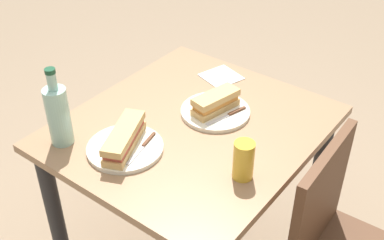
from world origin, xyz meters
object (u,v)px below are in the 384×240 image
object	(u,v)px
knife_far	(229,115)
beer_glass	(243,160)
knife_near	(143,146)
baguette_sandwich_far	(216,102)
plate_near	(125,148)
plate_far	(215,112)
baguette_sandwich_near	(124,138)
water_bottle	(58,114)
dining_table	(192,153)

from	to	relation	value
knife_far	beer_glass	xyz separation A→B (m)	(0.23, 0.21, 0.05)
knife_near	baguette_sandwich_far	distance (m)	0.33
plate_near	knife_near	xyz separation A→B (m)	(-0.03, 0.05, 0.01)
plate_near	knife_near	world-z (taller)	knife_near
plate_near	plate_far	world-z (taller)	same
plate_near	baguette_sandwich_far	distance (m)	0.38
baguette_sandwich_near	baguette_sandwich_far	size ratio (longest dim) A/B	1.28
knife_near	knife_far	size ratio (longest dim) A/B	1.01
plate_near	baguette_sandwich_near	world-z (taller)	baguette_sandwich_near
plate_near	plate_far	size ratio (longest dim) A/B	1.00
plate_near	water_bottle	xyz separation A→B (m)	(0.09, -0.20, 0.10)
baguette_sandwich_near	plate_far	world-z (taller)	baguette_sandwich_near
plate_far	knife_near	bearing A→B (deg)	-11.24
dining_table	plate_far	world-z (taller)	plate_far
baguette_sandwich_near	water_bottle	world-z (taller)	water_bottle
plate_far	knife_far	distance (m)	0.06
plate_near	knife_far	xyz separation A→B (m)	(-0.36, 0.17, 0.01)
dining_table	knife_near	xyz separation A→B (m)	(0.21, -0.04, 0.15)
baguette_sandwich_near	plate_far	distance (m)	0.38
beer_glass	plate_near	bearing A→B (deg)	-71.78
dining_table	baguette_sandwich_far	bearing A→B (deg)	167.25
dining_table	baguette_sandwich_near	world-z (taller)	baguette_sandwich_near
baguette_sandwich_far	water_bottle	distance (m)	0.55
knife_near	beer_glass	size ratio (longest dim) A/B	1.38
knife_near	knife_far	world-z (taller)	same
dining_table	beer_glass	bearing A→B (deg)	66.99
knife_near	dining_table	bearing A→B (deg)	169.53
dining_table	beer_glass	xyz separation A→B (m)	(0.12, 0.29, 0.19)
dining_table	plate_far	xyz separation A→B (m)	(-0.11, 0.02, 0.14)
baguette_sandwich_far	water_bottle	bearing A→B (deg)	-34.81
baguette_sandwich_far	beer_glass	bearing A→B (deg)	48.84
knife_near	knife_far	distance (m)	0.34
baguette_sandwich_far	baguette_sandwich_near	bearing A→B (deg)	-17.73
dining_table	knife_far	xyz separation A→B (m)	(-0.11, 0.08, 0.15)
plate_near	baguette_sandwich_near	distance (m)	0.04
water_bottle	plate_far	bearing A→B (deg)	145.19
baguette_sandwich_near	knife_far	bearing A→B (deg)	154.06
plate_near	knife_near	size ratio (longest dim) A/B	1.43
water_bottle	beer_glass	world-z (taller)	water_bottle
knife_near	baguette_sandwich_near	bearing A→B (deg)	-55.66
plate_far	knife_far	world-z (taller)	knife_far
baguette_sandwich_near	water_bottle	xyz separation A→B (m)	(0.09, -0.20, 0.06)
plate_far	baguette_sandwich_far	size ratio (longest dim) A/B	1.32
dining_table	baguette_sandwich_far	world-z (taller)	baguette_sandwich_far
baguette_sandwich_far	beer_glass	distance (m)	0.35
dining_table	plate_near	xyz separation A→B (m)	(0.25, -0.09, 0.14)
baguette_sandwich_near	knife_far	distance (m)	0.40
dining_table	baguette_sandwich_far	distance (m)	0.21
plate_near	water_bottle	distance (m)	0.24
dining_table	baguette_sandwich_far	size ratio (longest dim) A/B	4.75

